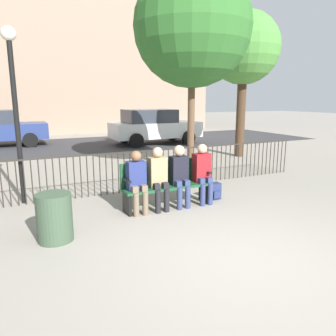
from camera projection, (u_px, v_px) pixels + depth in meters
name	position (u px, v px, depth m)	size (l,w,h in m)	color
ground_plane	(243.00, 258.00, 4.45)	(80.00, 80.00, 0.00)	gray
park_bench	(166.00, 182.00, 6.50)	(1.82, 0.45, 0.92)	#194728
seated_person_0	(137.00, 179.00, 6.07)	(0.34, 0.39, 1.19)	brown
seated_person_1	(158.00, 176.00, 6.25)	(0.34, 0.39, 1.23)	black
seated_person_2	(180.00, 173.00, 6.45)	(0.34, 0.39, 1.24)	navy
seated_person_3	(202.00, 171.00, 6.67)	(0.34, 0.39, 1.23)	navy
backpack	(214.00, 191.00, 7.03)	(0.25, 0.23, 0.35)	navy
fence_railing	(142.00, 167.00, 7.64)	(9.01, 0.03, 0.95)	#2D2823
tree_0	(244.00, 49.00, 11.49)	(2.54, 2.54, 5.14)	#422D1E
tree_1	(192.00, 28.00, 8.69)	(3.17, 3.17, 5.56)	brown
lamp_post	(14.00, 89.00, 6.33)	(0.28, 0.28, 3.46)	black
street_surface	(77.00, 145.00, 15.03)	(24.00, 6.00, 0.01)	#333335
parked_car_0	(154.00, 126.00, 15.42)	(4.20, 1.94, 1.62)	silver
building_facade	(48.00, 35.00, 20.82)	(20.00, 6.00, 12.11)	gray
trash_bin	(54.00, 217.00, 4.94)	(0.53, 0.53, 0.74)	#384C38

